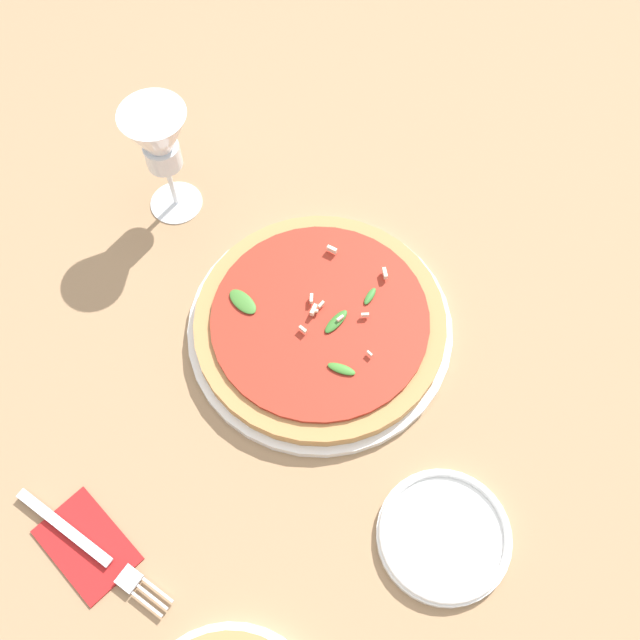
{
  "coord_description": "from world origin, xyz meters",
  "views": [
    {
      "loc": [
        0.24,
        -0.35,
        0.87
      ],
      "look_at": [
        0.02,
        0.02,
        0.03
      ],
      "focal_mm": 42.0,
      "sensor_mm": 36.0,
      "label": 1
    }
  ],
  "objects_px": {
    "pizza_arugula_main": "(320,325)",
    "wine_glass": "(160,144)",
    "side_plate_white": "(444,536)",
    "fork": "(91,548)"
  },
  "relations": [
    {
      "from": "wine_glass",
      "to": "side_plate_white",
      "type": "bearing_deg",
      "value": -22.6
    },
    {
      "from": "pizza_arugula_main",
      "to": "wine_glass",
      "type": "xyz_separation_m",
      "value": [
        -0.28,
        0.07,
        0.11
      ]
    },
    {
      "from": "fork",
      "to": "side_plate_white",
      "type": "xyz_separation_m",
      "value": [
        0.33,
        0.22,
        0.0
      ]
    },
    {
      "from": "wine_glass",
      "to": "side_plate_white",
      "type": "relative_size",
      "value": 1.18
    },
    {
      "from": "pizza_arugula_main",
      "to": "side_plate_white",
      "type": "height_order",
      "value": "pizza_arugula_main"
    },
    {
      "from": "pizza_arugula_main",
      "to": "wine_glass",
      "type": "bearing_deg",
      "value": 166.11
    },
    {
      "from": "wine_glass",
      "to": "pizza_arugula_main",
      "type": "bearing_deg",
      "value": -13.89
    },
    {
      "from": "pizza_arugula_main",
      "to": "fork",
      "type": "height_order",
      "value": "pizza_arugula_main"
    },
    {
      "from": "pizza_arugula_main",
      "to": "fork",
      "type": "relative_size",
      "value": 1.53
    },
    {
      "from": "wine_glass",
      "to": "side_plate_white",
      "type": "xyz_separation_m",
      "value": [
        0.53,
        -0.22,
        -0.12
      ]
    }
  ]
}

